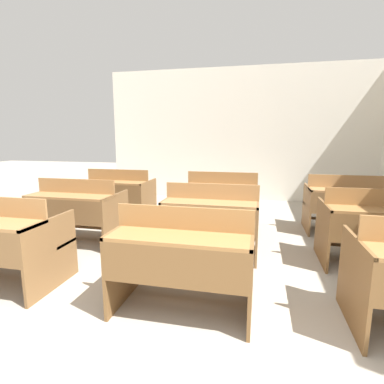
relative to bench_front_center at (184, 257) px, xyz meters
name	(u,v)px	position (x,y,z in m)	size (l,w,h in m)	color
wall_back	(238,135)	(0.08, 4.81, 1.04)	(6.16, 0.06, 3.02)	white
bench_front_center	(184,257)	(0.00, 0.00, 0.00)	(1.15, 0.75, 0.90)	brown
bench_second_left	(77,210)	(-1.85, 1.28, 0.00)	(1.15, 0.75, 0.90)	brown
bench_second_center	(211,218)	(0.03, 1.27, 0.00)	(1.15, 0.75, 0.90)	brown
bench_second_right	(377,227)	(1.91, 1.31, 0.00)	(1.15, 0.75, 0.90)	brown
bench_third_left	(118,193)	(-1.86, 2.56, 0.00)	(1.15, 0.75, 0.90)	brown
bench_third_center	(222,198)	(0.00, 2.56, 0.00)	(1.15, 0.75, 0.90)	brown
bench_third_right	(347,203)	(1.91, 2.56, 0.00)	(1.15, 0.75, 0.90)	brown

